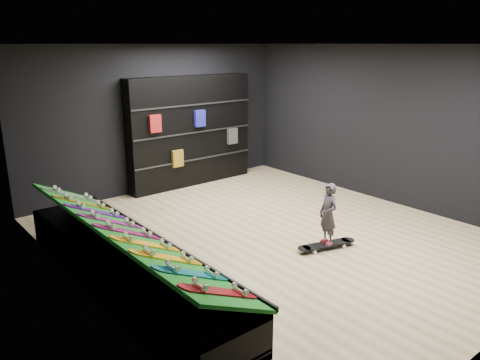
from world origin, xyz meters
TOP-DOWN VIEW (x-y plane):
  - floor at (0.00, 0.00)m, footprint 6.00×7.00m
  - ceiling at (0.00, 0.00)m, footprint 6.00×7.00m
  - wall_back at (0.00, 3.50)m, footprint 6.00×0.02m
  - wall_left at (-3.00, 0.00)m, footprint 0.02×7.00m
  - wall_right at (3.00, 0.00)m, footprint 0.02×7.00m
  - display_rack at (-2.55, 0.00)m, footprint 0.90×4.50m
  - turf_ramp at (-2.50, 0.00)m, footprint 0.92×4.50m
  - back_shelving at (0.68, 3.32)m, footprint 2.95×0.34m
  - floor_skateboard at (0.31, -0.88)m, footprint 1.00×0.48m
  - child at (0.31, -0.88)m, footprint 0.20×0.25m
  - display_board_0 at (-2.49, -1.90)m, footprint 0.93×0.22m
  - display_board_1 at (-2.49, -1.42)m, footprint 0.93×0.22m
  - display_board_2 at (-2.49, -0.95)m, footprint 0.93×0.22m
  - display_board_3 at (-2.49, -0.48)m, footprint 0.93×0.22m
  - display_board_4 at (-2.49, 0.00)m, footprint 0.93×0.22m
  - display_board_5 at (-2.49, 0.48)m, footprint 0.93×0.22m
  - display_board_6 at (-2.49, 0.95)m, footprint 0.93×0.22m
  - display_board_7 at (-2.49, 1.42)m, footprint 0.93×0.22m
  - display_board_8 at (-2.49, 1.90)m, footprint 0.93×0.22m

SIDE VIEW (x-z plane):
  - floor at x=0.00m, z-range -0.01..0.01m
  - floor_skateboard at x=0.31m, z-range 0.00..0.09m
  - display_rack at x=-2.55m, z-range 0.00..0.50m
  - child at x=0.31m, z-range 0.09..0.66m
  - turf_ramp at x=-2.50m, z-range 0.48..0.94m
  - display_board_0 at x=-2.49m, z-range 0.49..0.99m
  - display_board_1 at x=-2.49m, z-range 0.49..0.99m
  - display_board_2 at x=-2.49m, z-range 0.49..0.99m
  - display_board_3 at x=-2.49m, z-range 0.49..0.99m
  - display_board_4 at x=-2.49m, z-range 0.49..0.99m
  - display_board_5 at x=-2.49m, z-range 0.49..0.99m
  - display_board_6 at x=-2.49m, z-range 0.49..0.99m
  - display_board_7 at x=-2.49m, z-range 0.49..0.99m
  - display_board_8 at x=-2.49m, z-range 0.49..0.99m
  - back_shelving at x=0.68m, z-range 0.00..2.36m
  - wall_back at x=0.00m, z-range 0.00..3.00m
  - wall_left at x=-3.00m, z-range 0.00..3.00m
  - wall_right at x=3.00m, z-range 0.00..3.00m
  - ceiling at x=0.00m, z-range 3.00..3.00m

